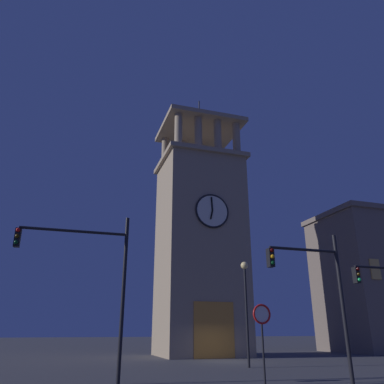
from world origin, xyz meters
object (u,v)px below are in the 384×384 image
at_px(street_lamp, 246,293).
at_px(traffic_signal_near, 91,270).
at_px(clocktower, 200,245).
at_px(no_horn_sign, 262,321).
at_px(traffic_signal_far, 319,284).

bearing_deg(street_lamp, traffic_signal_near, 27.64).
relative_size(clocktower, traffic_signal_near, 3.61).
bearing_deg(no_horn_sign, clocktower, -100.74).
height_order(traffic_signal_near, street_lamp, traffic_signal_near).
height_order(street_lamp, no_horn_sign, street_lamp).
xyz_separation_m(clocktower, traffic_signal_near, (9.88, 15.09, -4.74)).
bearing_deg(clocktower, no_horn_sign, 79.26).
bearing_deg(clocktower, street_lamp, 86.08).
bearing_deg(traffic_signal_far, clocktower, -93.12).
relative_size(clocktower, no_horn_sign, 8.07).
xyz_separation_m(traffic_signal_near, no_horn_sign, (-6.66, 1.86, -1.97)).
bearing_deg(traffic_signal_far, no_horn_sign, -19.77).
relative_size(clocktower, traffic_signal_far, 4.08).
relative_size(traffic_signal_far, no_horn_sign, 1.98).
height_order(clocktower, no_horn_sign, clocktower).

